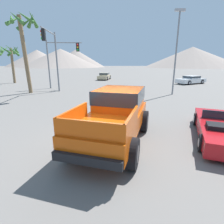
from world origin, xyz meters
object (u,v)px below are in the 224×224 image
at_px(orange_pickup_truck, 116,112).
at_px(red_convertible_car, 223,129).
at_px(palm_tree_short, 24,33).
at_px(palm_tree_tall, 10,54).
at_px(street_lamp_post, 177,45).
at_px(traffic_light_main, 52,50).
at_px(parked_car_white, 191,80).
at_px(traffic_light_crosswalk, 61,55).
at_px(parked_car_tan, 104,76).

xyz_separation_m(orange_pickup_truck, red_convertible_car, (4.26, -0.32, -0.68)).
bearing_deg(palm_tree_short, palm_tree_tall, 122.92).
relative_size(orange_pickup_truck, street_lamp_post, 0.73).
height_order(traffic_light_main, palm_tree_tall, traffic_light_main).
relative_size(street_lamp_post, palm_tree_short, 0.99).
xyz_separation_m(red_convertible_car, parked_car_white, (8.12, 18.73, 0.15)).
bearing_deg(orange_pickup_truck, palm_tree_tall, 142.94).
xyz_separation_m(parked_car_white, traffic_light_main, (-17.54, -7.45, 3.54)).
distance_m(traffic_light_main, traffic_light_crosswalk, 3.86).
distance_m(street_lamp_post, palm_tree_tall, 22.93).
distance_m(orange_pickup_truck, parked_car_white, 22.18).
xyz_separation_m(traffic_light_main, palm_tree_short, (-2.63, 0.71, 1.50)).
relative_size(red_convertible_car, palm_tree_tall, 0.88).
height_order(traffic_light_main, street_lamp_post, street_lamp_post).
bearing_deg(parked_car_white, palm_tree_tall, 59.13).
bearing_deg(palm_tree_tall, traffic_light_main, -49.17).
height_order(orange_pickup_truck, red_convertible_car, orange_pickup_truck).
bearing_deg(parked_car_white, traffic_light_main, 87.71).
xyz_separation_m(parked_car_tan, traffic_light_main, (-5.09, -14.76, 3.51)).
relative_size(traffic_light_main, traffic_light_crosswalk, 1.09).
bearing_deg(palm_tree_tall, parked_car_tan, 19.10).
xyz_separation_m(red_convertible_car, traffic_light_crosswalk, (-9.39, 15.12, 3.37)).
bearing_deg(parked_car_tan, red_convertible_car, 112.40).
distance_m(orange_pickup_truck, red_convertible_car, 4.32).
distance_m(orange_pickup_truck, palm_tree_short, 14.74).
height_order(orange_pickup_truck, parked_car_tan, orange_pickup_truck).
bearing_deg(street_lamp_post, traffic_light_main, 174.69).
distance_m(orange_pickup_truck, palm_tree_tall, 25.28).
distance_m(parked_car_tan, palm_tree_short, 16.80).
height_order(red_convertible_car, parked_car_white, parked_car_white).
xyz_separation_m(traffic_light_crosswalk, palm_tree_tall, (-8.68, 6.16, 0.35)).
relative_size(parked_car_tan, traffic_light_crosswalk, 0.81).
bearing_deg(palm_tree_short, street_lamp_post, -7.19).
bearing_deg(palm_tree_tall, orange_pickup_truck, -56.61).
height_order(orange_pickup_truck, traffic_light_crosswalk, traffic_light_crosswalk).
relative_size(parked_car_white, palm_tree_tall, 0.88).
relative_size(street_lamp_post, palm_tree_tall, 1.35).
xyz_separation_m(orange_pickup_truck, parked_car_white, (12.38, 18.40, -0.52)).
distance_m(parked_car_tan, parked_car_white, 14.44).
distance_m(street_lamp_post, palm_tree_short, 14.21).
height_order(parked_car_tan, parked_car_white, parked_car_tan).
bearing_deg(palm_tree_tall, palm_tree_short, -57.08).
relative_size(red_convertible_car, palm_tree_short, 0.65).
height_order(traffic_light_main, traffic_light_crosswalk, traffic_light_main).
relative_size(traffic_light_crosswalk, palm_tree_short, 0.72).
height_order(orange_pickup_truck, palm_tree_tall, palm_tree_tall).
distance_m(traffic_light_main, palm_tree_short, 3.11).
bearing_deg(red_convertible_car, traffic_light_main, 154.40).
xyz_separation_m(orange_pickup_truck, traffic_light_main, (-5.17, 10.95, 3.01)).
bearing_deg(parked_car_white, palm_tree_short, 83.18).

